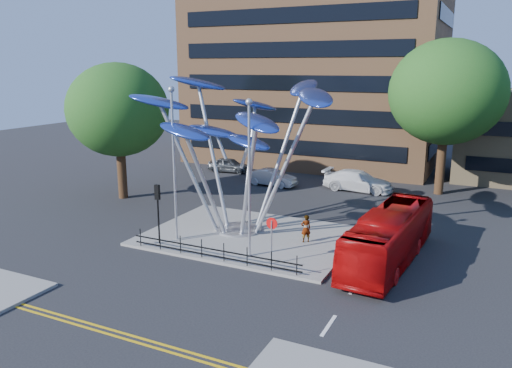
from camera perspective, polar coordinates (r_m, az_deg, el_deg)
The scene contains 18 objects.
ground at distance 24.74m, azimuth -4.96°, elevation -10.58°, with size 120.00×120.00×0.00m, color black.
traffic_island at distance 30.06m, azimuth -0.75°, elevation -5.97°, with size 12.00×9.00×0.15m, color slate.
double_yellow_near at distance 20.38m, azimuth -13.96°, elevation -16.48°, with size 40.00×0.12×0.01m, color gold.
double_yellow_far at distance 20.19m, azimuth -14.52°, elevation -16.83°, with size 40.00×0.12×0.01m, color gold.
brick_tower at distance 54.56m, azimuth 7.13°, elevation 18.48°, with size 25.00×15.00×30.00m, color #92633F.
tree_right at distance 41.58m, azimuth 20.98°, elevation 9.74°, with size 8.80×8.80×12.11m.
tree_left at distance 39.16m, azimuth -15.49°, elevation 8.14°, with size 7.60×7.60×10.32m.
leaf_sculpture at distance 29.63m, azimuth -2.06°, elevation 7.24°, with size 12.72×9.54×9.51m.
street_lamp_left at distance 28.41m, azimuth -9.40°, elevation 3.72°, with size 0.36×0.36×8.80m.
street_lamp_right at distance 25.49m, azimuth -0.78°, elevation 2.22°, with size 0.36×0.36×8.30m.
traffic_light_island at distance 28.49m, azimuth -11.17°, elevation -1.97°, with size 0.28×0.18×3.42m.
no_entry_sign_island at distance 25.30m, azimuth 1.80°, elevation -5.57°, with size 0.60×0.10×2.45m.
pedestrian_railing_front at distance 26.35m, azimuth -4.97°, elevation -7.75°, with size 10.00×0.06×1.00m.
red_bus at distance 26.85m, azimuth 14.99°, elevation -5.85°, with size 2.35×10.03×2.79m, color #990707.
pedestrian at distance 28.75m, azimuth 5.72°, elevation -5.08°, with size 0.59×0.39×1.62m, color gray.
parked_car_left at distance 48.26m, azimuth -3.07°, elevation 2.18°, with size 1.64×4.09×1.39m, color #3E4145.
parked_car_mid at distance 42.67m, azimuth 1.85°, elevation 0.73°, with size 1.50×4.31×1.42m, color #A7A9AF.
parked_car_right at distance 41.82m, azimuth 11.57°, elevation 0.37°, with size 2.32×5.70×1.65m, color silver.
Camera 1 is at (11.70, -19.37, 10.00)m, focal length 35.00 mm.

